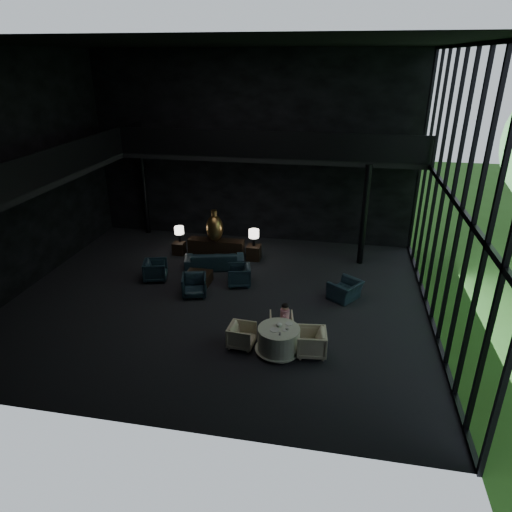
% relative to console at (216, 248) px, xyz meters
% --- Properties ---
extents(floor, '(14.00, 12.00, 0.02)m').
position_rel_console_xyz_m(floor, '(1.08, -3.57, -0.37)').
color(floor, black).
rests_on(floor, ground).
extents(ceiling, '(14.00, 12.00, 0.02)m').
position_rel_console_xyz_m(ceiling, '(1.08, -3.57, 7.63)').
color(ceiling, black).
rests_on(ceiling, ground).
extents(wall_back, '(14.00, 0.04, 8.00)m').
position_rel_console_xyz_m(wall_back, '(1.08, 2.43, 3.63)').
color(wall_back, black).
rests_on(wall_back, ground).
extents(wall_front, '(14.00, 0.04, 8.00)m').
position_rel_console_xyz_m(wall_front, '(1.08, -9.57, 3.63)').
color(wall_front, black).
rests_on(wall_front, ground).
extents(wall_left, '(0.04, 12.00, 8.00)m').
position_rel_console_xyz_m(wall_left, '(-5.92, -3.57, 3.63)').
color(wall_left, black).
rests_on(wall_left, ground).
extents(curtain_wall, '(0.20, 12.00, 8.00)m').
position_rel_console_xyz_m(curtain_wall, '(8.03, -3.57, 3.63)').
color(curtain_wall, black).
rests_on(curtain_wall, ground).
extents(mezzanine_left, '(2.00, 12.00, 0.25)m').
position_rel_console_xyz_m(mezzanine_left, '(-4.92, -3.57, 3.63)').
color(mezzanine_left, black).
rests_on(mezzanine_left, wall_left).
extents(mezzanine_back, '(12.00, 2.00, 0.25)m').
position_rel_console_xyz_m(mezzanine_back, '(2.08, 1.43, 3.63)').
color(mezzanine_back, black).
rests_on(mezzanine_back, wall_back).
extents(railing_left, '(0.06, 12.00, 1.00)m').
position_rel_console_xyz_m(railing_left, '(-3.92, -3.57, 4.23)').
color(railing_left, black).
rests_on(railing_left, mezzanine_left).
extents(railing_back, '(12.00, 0.06, 1.00)m').
position_rel_console_xyz_m(railing_back, '(2.08, 0.43, 4.23)').
color(railing_back, black).
rests_on(railing_back, mezzanine_back).
extents(column_nw, '(0.24, 0.24, 4.00)m').
position_rel_console_xyz_m(column_nw, '(-3.92, 2.13, 1.63)').
color(column_nw, black).
rests_on(column_nw, floor).
extents(column_ne, '(0.24, 0.24, 4.00)m').
position_rel_console_xyz_m(column_ne, '(5.88, 0.43, 1.63)').
color(column_ne, black).
rests_on(column_ne, floor).
extents(console, '(2.31, 0.53, 0.74)m').
position_rel_console_xyz_m(console, '(0.00, 0.00, 0.00)').
color(console, black).
rests_on(console, floor).
extents(bronze_urn, '(0.70, 0.70, 1.30)m').
position_rel_console_xyz_m(bronze_urn, '(-0.00, -0.11, 0.92)').
color(bronze_urn, '#B68F37').
rests_on(bronze_urn, console).
extents(side_table_left, '(0.47, 0.47, 0.52)m').
position_rel_console_xyz_m(side_table_left, '(-1.60, -0.07, -0.11)').
color(side_table_left, black).
rests_on(side_table_left, floor).
extents(table_lamp_left, '(0.39, 0.39, 0.65)m').
position_rel_console_xyz_m(table_lamp_left, '(-1.60, 0.09, 0.61)').
color(table_lamp_left, black).
rests_on(table_lamp_left, side_table_left).
extents(side_table_right, '(0.54, 0.54, 0.60)m').
position_rel_console_xyz_m(side_table_right, '(1.60, -0.04, -0.07)').
color(side_table_right, black).
rests_on(side_table_right, floor).
extents(table_lamp_right, '(0.41, 0.41, 0.69)m').
position_rel_console_xyz_m(table_lamp_right, '(1.60, -0.01, 0.72)').
color(table_lamp_right, black).
rests_on(table_lamp_right, side_table_right).
extents(sofa, '(2.65, 1.34, 1.00)m').
position_rel_console_xyz_m(sofa, '(0.24, -1.13, 0.13)').
color(sofa, black).
rests_on(sofa, floor).
extents(lounge_armchair_west, '(1.03, 1.07, 0.91)m').
position_rel_console_xyz_m(lounge_armchair_west, '(-1.64, -2.54, 0.09)').
color(lounge_armchair_west, black).
rests_on(lounge_armchair_west, floor).
extents(lounge_armchair_east, '(0.99, 1.03, 0.88)m').
position_rel_console_xyz_m(lounge_armchair_east, '(1.51, -2.38, 0.07)').
color(lounge_armchair_east, black).
rests_on(lounge_armchair_east, floor).
extents(lounge_armchair_south, '(1.07, 1.03, 0.91)m').
position_rel_console_xyz_m(lounge_armchair_south, '(0.15, -3.44, 0.09)').
color(lounge_armchair_south, '#1A2C2D').
rests_on(lounge_armchair_south, floor).
extents(window_armchair, '(1.07, 1.15, 0.85)m').
position_rel_console_xyz_m(window_armchair, '(5.31, -2.74, 0.06)').
color(window_armchair, black).
rests_on(window_armchair, floor).
extents(coffee_table, '(0.92, 0.92, 0.40)m').
position_rel_console_xyz_m(coffee_table, '(0.00, -2.56, -0.17)').
color(coffee_table, black).
rests_on(coffee_table, floor).
extents(dining_table, '(1.34, 1.34, 0.75)m').
position_rel_console_xyz_m(dining_table, '(3.50, -6.18, -0.04)').
color(dining_table, white).
rests_on(dining_table, floor).
extents(dining_chair_north, '(0.73, 0.70, 0.66)m').
position_rel_console_xyz_m(dining_chair_north, '(3.45, -5.25, -0.04)').
color(dining_chair_north, beige).
rests_on(dining_chair_north, floor).
extents(dining_chair_east, '(0.89, 0.94, 0.88)m').
position_rel_console_xyz_m(dining_chair_east, '(4.40, -6.13, 0.07)').
color(dining_chair_east, '#C9BA90').
rests_on(dining_chair_east, floor).
extents(dining_chair_west, '(0.70, 0.74, 0.71)m').
position_rel_console_xyz_m(dining_chair_west, '(2.42, -6.10, -0.01)').
color(dining_chair_west, beige).
rests_on(dining_chair_west, floor).
extents(child, '(0.28, 0.28, 0.60)m').
position_rel_console_xyz_m(child, '(3.55, -5.29, 0.38)').
color(child, '#F3A5B1').
rests_on(child, dining_chair_north).
extents(plate_a, '(0.27, 0.27, 0.02)m').
position_rel_console_xyz_m(plate_a, '(3.39, -6.28, 0.39)').
color(plate_a, white).
rests_on(plate_a, dining_table).
extents(plate_b, '(0.25, 0.25, 0.01)m').
position_rel_console_xyz_m(plate_b, '(3.75, -5.89, 0.39)').
color(plate_b, white).
rests_on(plate_b, dining_table).
extents(saucer, '(0.17, 0.17, 0.01)m').
position_rel_console_xyz_m(saucer, '(3.68, -6.25, 0.39)').
color(saucer, white).
rests_on(saucer, dining_table).
extents(coffee_cup, '(0.11, 0.11, 0.07)m').
position_rel_console_xyz_m(coffee_cup, '(3.73, -6.20, 0.43)').
color(coffee_cup, white).
rests_on(coffee_cup, saucer).
extents(cereal_bowl, '(0.18, 0.18, 0.09)m').
position_rel_console_xyz_m(cereal_bowl, '(3.48, -6.05, 0.43)').
color(cereal_bowl, white).
rests_on(cereal_bowl, dining_table).
extents(cream_pot, '(0.07, 0.07, 0.07)m').
position_rel_console_xyz_m(cream_pot, '(3.57, -6.49, 0.42)').
color(cream_pot, '#99999E').
rests_on(cream_pot, dining_table).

